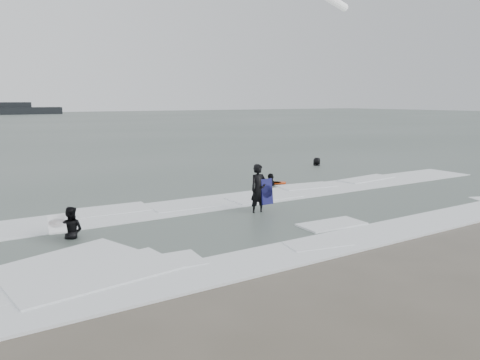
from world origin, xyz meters
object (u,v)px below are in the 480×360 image
surfer_wading (71,239)px  vessel_horizon (14,110)px  surfer_centre (258,214)px  surfer_right_near (271,187)px  surfer_right_far (317,166)px

surfer_wading → vessel_horizon: (13.41, 134.51, 1.30)m
surfer_centre → surfer_right_near: 5.64m
surfer_centre → vessel_horizon: 135.06m
surfer_centre → surfer_wading: size_ratio=1.21×
surfer_right_near → surfer_right_far: 7.89m
surfer_right_near → surfer_wading: bearing=-15.9°
surfer_wading → surfer_right_near: bearing=-123.6°
surfer_centre → vessel_horizon: (6.74, 134.89, 1.30)m
surfer_right_near → vessel_horizon: vessel_horizon is taller
surfer_wading → surfer_right_far: (16.97, 8.15, 0.00)m
surfer_centre → surfer_right_near: size_ratio=1.05×
surfer_wading → surfer_right_near: 11.03m
surfer_right_far → surfer_right_near: bearing=22.5°
surfer_right_near → surfer_right_far: size_ratio=1.05×
surfer_right_near → surfer_right_far: surfer_right_near is taller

